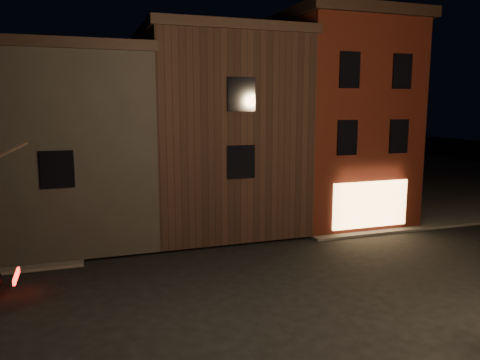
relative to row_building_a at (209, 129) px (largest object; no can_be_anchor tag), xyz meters
The scene contains 5 objects.
ground 11.66m from the row_building_a, 98.13° to the right, with size 120.00×120.00×0.00m, color black.
sidewalk_far_right 21.34m from the row_building_a, 27.18° to the left, with size 30.00×30.00×0.12m, color #2D2B28.
corner_building 6.60m from the row_building_a, ahead, with size 6.50×8.50×10.50m.
row_building_a is the anchor object (origin of this frame).
row_building_b 7.27m from the row_building_a, behind, with size 7.80×10.30×8.40m.
Camera 1 is at (-4.93, -13.05, 6.09)m, focal length 35.00 mm.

